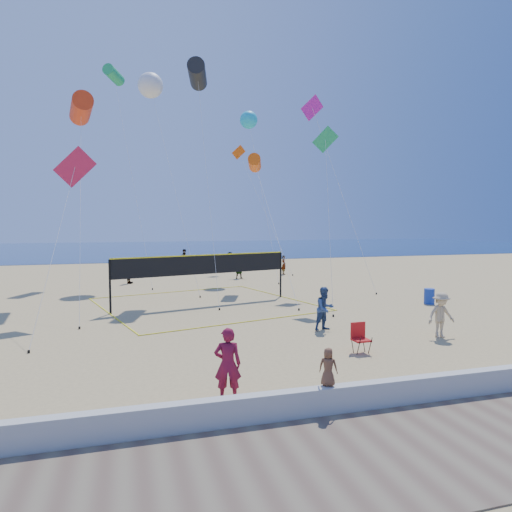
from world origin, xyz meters
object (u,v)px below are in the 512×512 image
object	(u,v)px
trash_barrel	(429,296)
volleyball_net	(204,270)
woman	(228,364)
camp_chair	(360,336)

from	to	relation	value
trash_barrel	volleyball_net	distance (m)	11.74
woman	volleyball_net	distance (m)	12.84
camp_chair	volleyball_net	world-z (taller)	volleyball_net
woman	trash_barrel	distance (m)	16.06
volleyball_net	camp_chair	bearing A→B (deg)	-85.73
camp_chair	trash_barrel	bearing A→B (deg)	39.33
woman	trash_barrel	world-z (taller)	woman
camp_chair	volleyball_net	distance (m)	10.61
woman	trash_barrel	xyz separation A→B (m)	(12.86, 9.61, -0.49)
trash_barrel	camp_chair	bearing A→B (deg)	-138.76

